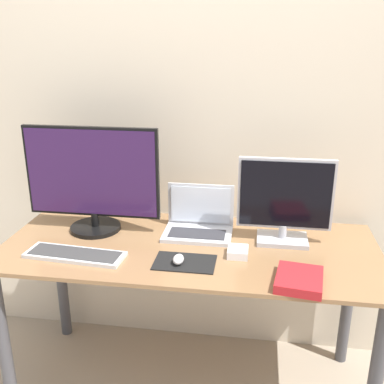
# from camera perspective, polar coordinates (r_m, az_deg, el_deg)

# --- Properties ---
(wall_back) EXTENTS (7.00, 0.05, 2.50)m
(wall_back) POSITION_cam_1_polar(r_m,az_deg,el_deg) (2.26, 1.31, 9.08)
(wall_back) COLOR beige
(wall_back) RESTS_ON ground_plane
(desk) EXTENTS (1.67, 0.71, 0.77)m
(desk) POSITION_cam_1_polar(r_m,az_deg,el_deg) (2.07, -0.34, -10.03)
(desk) COLOR olive
(desk) RESTS_ON ground_plane
(monitor_left) EXTENTS (0.63, 0.24, 0.50)m
(monitor_left) POSITION_cam_1_polar(r_m,az_deg,el_deg) (2.13, -12.56, 1.54)
(monitor_left) COLOR black
(monitor_left) RESTS_ON desk
(monitor_right) EXTENTS (0.42, 0.16, 0.39)m
(monitor_right) POSITION_cam_1_polar(r_m,az_deg,el_deg) (2.02, 11.70, -1.18)
(monitor_right) COLOR #B2B2B7
(monitor_right) RESTS_ON desk
(laptop) EXTENTS (0.32, 0.22, 0.22)m
(laptop) POSITION_cam_1_polar(r_m,az_deg,el_deg) (2.12, 0.88, -3.76)
(laptop) COLOR silver
(laptop) RESTS_ON desk
(keyboard) EXTENTS (0.43, 0.17, 0.02)m
(keyboard) POSITION_cam_1_polar(r_m,az_deg,el_deg) (1.98, -14.64, -7.71)
(keyboard) COLOR silver
(keyboard) RESTS_ON desk
(mousepad) EXTENTS (0.25, 0.16, 0.00)m
(mousepad) POSITION_cam_1_polar(r_m,az_deg,el_deg) (1.87, -0.92, -8.92)
(mousepad) COLOR black
(mousepad) RESTS_ON desk
(mouse) EXTENTS (0.04, 0.07, 0.04)m
(mouse) POSITION_cam_1_polar(r_m,az_deg,el_deg) (1.85, -1.74, -8.55)
(mouse) COLOR silver
(mouse) RESTS_ON mousepad
(book) EXTENTS (0.20, 0.23, 0.04)m
(book) POSITION_cam_1_polar(r_m,az_deg,el_deg) (1.76, 13.45, -10.77)
(book) COLOR red
(book) RESTS_ON desk
(power_brick) EXTENTS (0.09, 0.10, 0.03)m
(power_brick) POSITION_cam_1_polar(r_m,az_deg,el_deg) (1.93, 5.84, -7.58)
(power_brick) COLOR white
(power_brick) RESTS_ON desk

